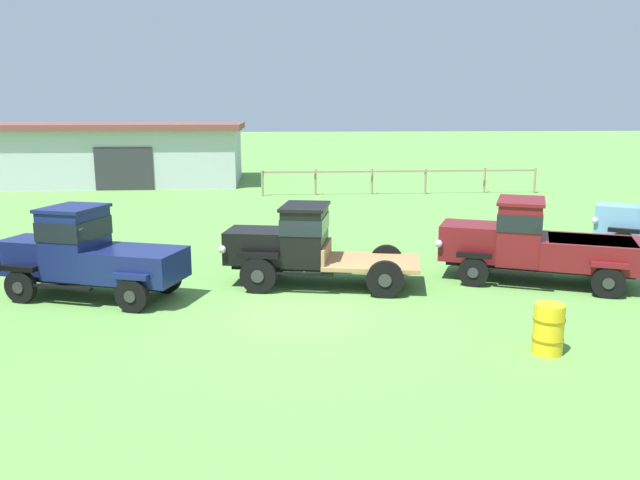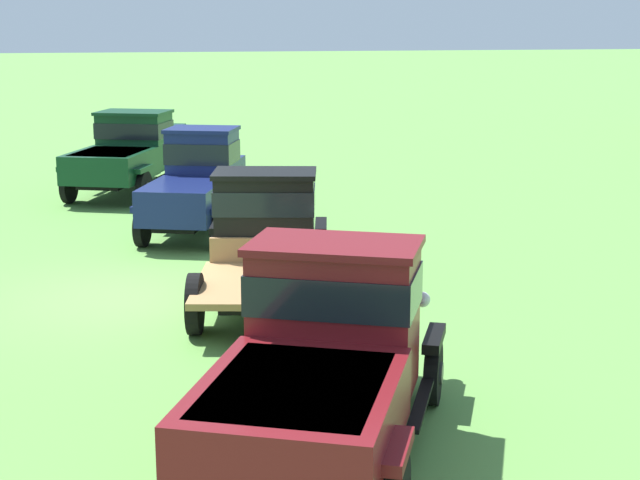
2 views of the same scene
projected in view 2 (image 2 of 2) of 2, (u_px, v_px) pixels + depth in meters
ground_plane at (135, 297)px, 16.20m from camera, size 240.00×240.00×0.00m
vintage_truck_foreground_near at (132, 150)px, 25.83m from camera, size 5.63×3.56×2.11m
vintage_truck_second_in_line at (199, 182)px, 20.94m from camera, size 4.74×2.91×2.20m
vintage_truck_midrow_center at (266, 230)px, 16.20m from camera, size 5.22×2.79×2.08m
vintage_truck_far_side at (328, 351)px, 10.36m from camera, size 5.29×3.60×2.17m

